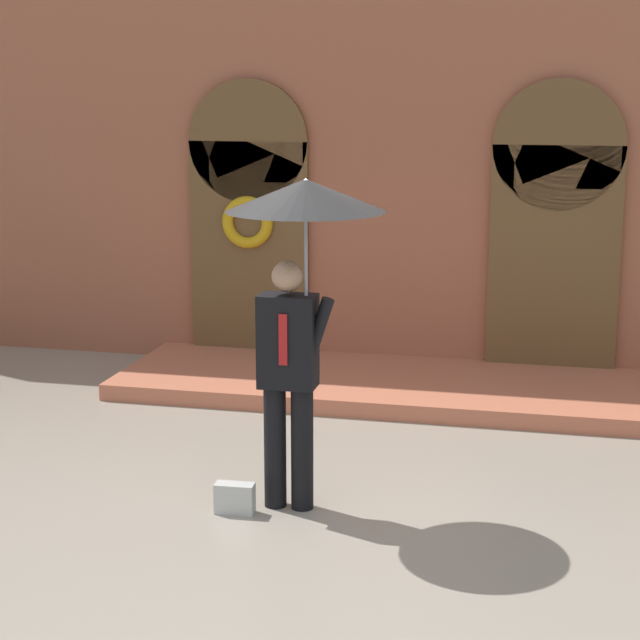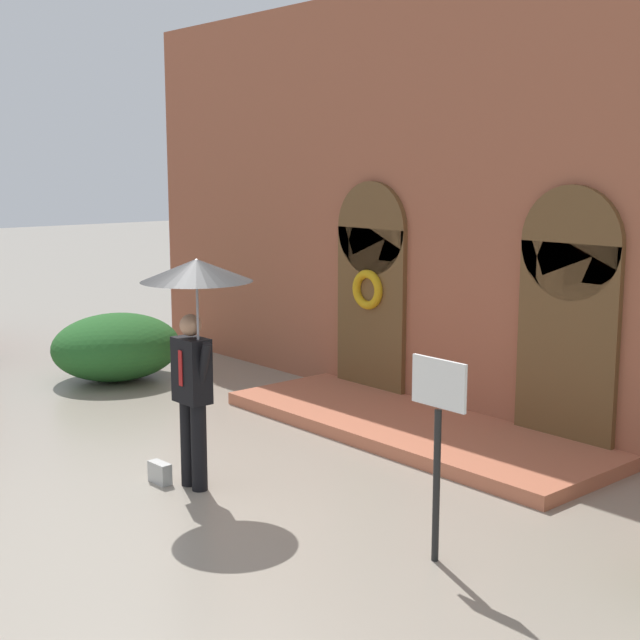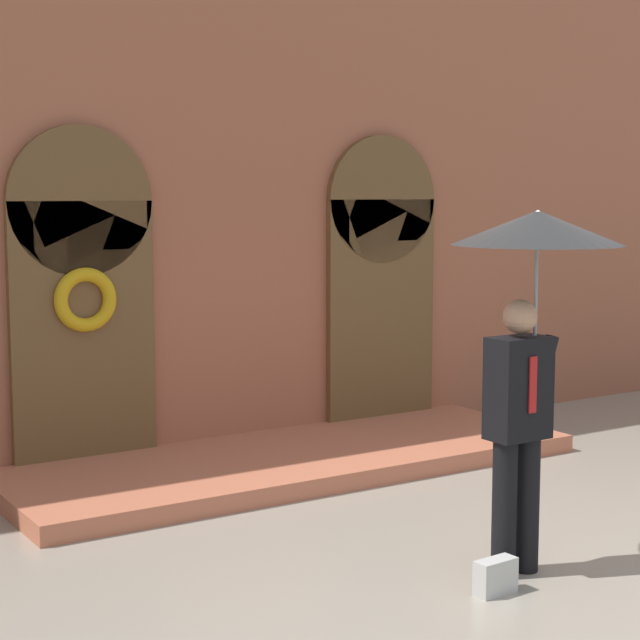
# 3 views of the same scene
# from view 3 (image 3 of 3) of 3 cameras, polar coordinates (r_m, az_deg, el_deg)

# --- Properties ---
(ground_plane) EXTENTS (80.00, 80.00, 0.00)m
(ground_plane) POSITION_cam_3_polar(r_m,az_deg,el_deg) (7.37, 11.19, -12.92)
(ground_plane) COLOR gray
(building_facade) EXTENTS (14.00, 2.30, 5.60)m
(building_facade) POSITION_cam_3_polar(r_m,az_deg,el_deg) (10.33, -4.76, 7.95)
(building_facade) COLOR #9E563D
(building_facade) RESTS_ON ground
(person_with_umbrella) EXTENTS (1.10, 1.10, 2.36)m
(person_with_umbrella) POSITION_cam_3_polar(r_m,az_deg,el_deg) (6.94, 11.25, 2.05)
(person_with_umbrella) COLOR black
(person_with_umbrella) RESTS_ON ground
(handbag) EXTENTS (0.29, 0.13, 0.22)m
(handbag) POSITION_cam_3_polar(r_m,az_deg,el_deg) (6.89, 9.34, -13.35)
(handbag) COLOR #B7B7B2
(handbag) RESTS_ON ground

